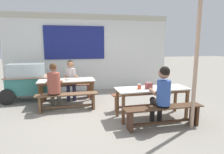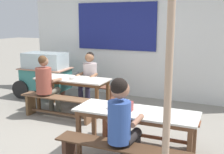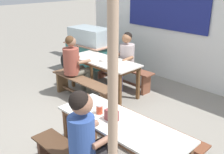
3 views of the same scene
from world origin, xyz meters
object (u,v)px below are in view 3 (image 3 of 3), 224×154
Objects in this scene: person_left_back_turned at (74,62)px; condiment_jar at (99,109)px; dining_table_near at (121,128)px; bench_far_back at (122,72)px; tissue_box at (112,115)px; person_center_facing at (125,57)px; dining_table_far at (104,64)px; person_near_front at (88,136)px; bench_far_front at (82,87)px; bench_near_back at (149,134)px; food_cart at (90,47)px; soup_bowl at (103,60)px; wooden_support_post at (113,120)px.

person_left_back_turned is 10.63× the size of condiment_jar.
dining_table_near reaches higher than bench_far_back.
person_center_facing is at bearing 130.72° from tissue_box.
dining_table_far and dining_table_near have the same top height.
bench_far_back is 1.23× the size of person_near_front.
bench_far_back is 0.43m from person_center_facing.
dining_table_far is 0.67m from bench_far_front.
bench_near_back is 1.34× the size of person_center_facing.
food_cart is 1.25× the size of person_left_back_turned.
bench_far_back is 2.75m from condiment_jar.
food_cart is 3.79m from tissue_box.
soup_bowl is (-1.84, 1.50, -0.05)m from tissue_box.
bench_near_back is 10.21× the size of soup_bowl.
bench_far_front is 13.53× the size of condiment_jar.
bench_far_back is at bearing 134.22° from dining_table_near.
condiment_jar is at bearing -27.42° from person_left_back_turned.
food_cart is 4.80m from wooden_support_post.
bench_near_back is at bearing -9.79° from person_left_back_turned.
bench_far_back is at bearing 91.49° from dining_table_far.
wooden_support_post is at bearing -49.51° from dining_table_near.
soup_bowl is 0.06× the size of wooden_support_post.
dining_table_near is 0.68m from bench_near_back.
person_center_facing is 0.57m from soup_bowl.
person_near_front is 8.00× the size of soup_bowl.
person_near_front is 1.05× the size of person_center_facing.
wooden_support_post is (2.91, -1.68, 0.57)m from person_left_back_turned.
person_left_back_turned reaches higher than food_cart.
bench_near_back is at bearing 62.91° from condiment_jar.
bench_near_back is at bearing 90.97° from person_near_front.
food_cart is at bearing 143.16° from condiment_jar.
tissue_box is at bearing -49.28° from person_center_facing.
condiment_jar is at bearing -53.04° from person_center_facing.
bench_far_front is at bearing 149.78° from condiment_jar.
dining_table_near is at bearing -24.70° from bench_far_front.
soup_bowl is at bearing 137.23° from condiment_jar.
bench_far_back is at bearing 96.08° from soup_bowl.
dining_table_far is 2.21m from bench_near_back.
person_center_facing is (-1.89, 2.01, 0.07)m from dining_table_near.
food_cart reaches higher than soup_bowl.
bench_far_back is at bearing 133.31° from wooden_support_post.
person_near_front is at bearing -39.09° from food_cart.
person_near_front is at bearing -89.98° from dining_table_near.
dining_table_near is at bearing -45.78° from bench_far_back.
person_near_front is at bearing -53.49° from condiment_jar.
person_near_front is at bearing -44.97° from soup_bowl.
wooden_support_post is at bearing -42.58° from tissue_box.
soup_bowl reaches higher than bench_far_back.
person_center_facing reaches higher than tissue_box.
food_cart is at bearing 146.73° from dining_table_near.
food_cart is at bearing 152.25° from soup_bowl.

